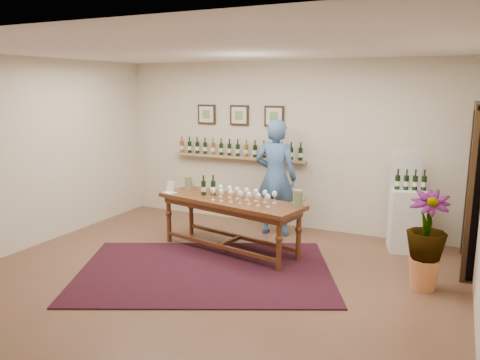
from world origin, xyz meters
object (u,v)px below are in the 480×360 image
at_px(tasting_table, 230,207).
at_px(display_pedestal, 406,220).
at_px(person, 276,178).
at_px(potted_plant, 426,241).

xyz_separation_m(tasting_table, display_pedestal, (2.32, 1.12, -0.21)).
xyz_separation_m(tasting_table, person, (0.31, 1.03, 0.27)).
bearing_deg(person, tasting_table, 68.61).
xyz_separation_m(potted_plant, person, (-2.36, 1.24, 0.34)).
distance_m(tasting_table, person, 1.11).
relative_size(potted_plant, person, 0.55).
relative_size(tasting_table, potted_plant, 2.24).
bearing_deg(display_pedestal, person, -177.50).
height_order(tasting_table, person, person).
xyz_separation_m(display_pedestal, potted_plant, (0.35, -1.33, 0.14)).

